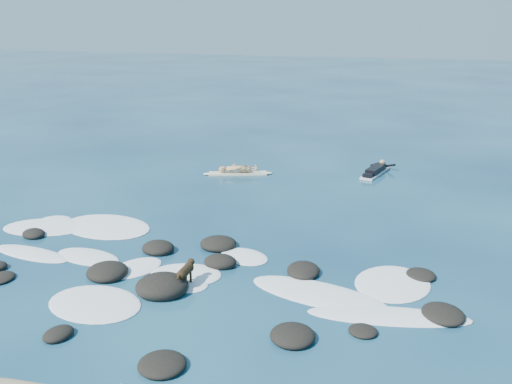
% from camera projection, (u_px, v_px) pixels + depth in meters
% --- Properties ---
extents(ground, '(160.00, 160.00, 0.00)m').
position_uv_depth(ground, '(190.00, 261.00, 16.11)').
color(ground, '#0A2642').
rests_on(ground, ground).
extents(reef_rocks, '(15.07, 7.20, 0.59)m').
position_uv_depth(reef_rocks, '(141.00, 279.00, 14.75)').
color(reef_rocks, black).
rests_on(reef_rocks, ground).
extents(breaking_foam, '(14.67, 7.12, 0.12)m').
position_uv_depth(breaking_foam, '(173.00, 263.00, 15.95)').
color(breaking_foam, white).
rests_on(breaking_foam, ground).
extents(standing_surfer_rig, '(2.92, 1.34, 1.71)m').
position_uv_depth(standing_surfer_rig, '(238.00, 159.00, 24.54)').
color(standing_surfer_rig, beige).
rests_on(standing_surfer_rig, ground).
extents(paddling_surfer_rig, '(1.36, 2.66, 0.46)m').
position_uv_depth(paddling_surfer_rig, '(376.00, 170.00, 24.77)').
color(paddling_surfer_rig, silver).
rests_on(paddling_surfer_rig, ground).
extents(dog, '(0.27, 1.03, 0.65)m').
position_uv_depth(dog, '(186.00, 271.00, 14.47)').
color(dog, black).
rests_on(dog, ground).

